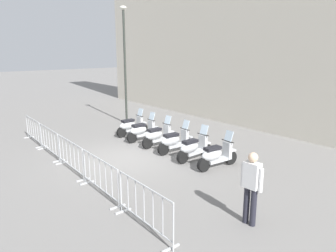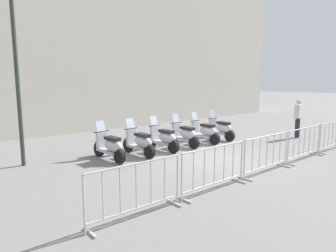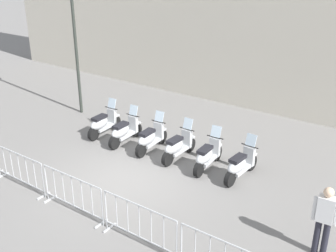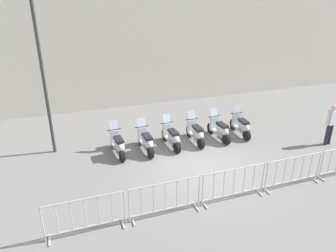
{
  "view_description": "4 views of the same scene",
  "coord_description": "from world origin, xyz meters",
  "px_view_note": "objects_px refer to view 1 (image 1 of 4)",
  "views": [
    {
      "loc": [
        8.94,
        -6.5,
        3.86
      ],
      "look_at": [
        0.42,
        1.8,
        1.03
      ],
      "focal_mm": 33.1,
      "sensor_mm": 36.0,
      "label": 1
    },
    {
      "loc": [
        -7.95,
        -5.7,
        2.57
      ],
      "look_at": [
        0.22,
        2.23,
        0.82
      ],
      "focal_mm": 31.79,
      "sensor_mm": 36.0,
      "label": 2
    },
    {
      "loc": [
        6.28,
        -8.74,
        6.3
      ],
      "look_at": [
        0.45,
        1.75,
        1.14
      ],
      "focal_mm": 44.24,
      "sensor_mm": 36.0,
      "label": 3
    },
    {
      "loc": [
        -5.46,
        -8.33,
        5.79
      ],
      "look_at": [
        -0.38,
        2.18,
        0.85
      ],
      "focal_mm": 33.31,
      "sensor_mm": 36.0,
      "label": 4
    }
  ],
  "objects_px": {
    "motorcycle_3": "(175,141)",
    "motorcycle_2": "(158,136)",
    "motorcycle_0": "(131,126)",
    "officer_near_row_end": "(251,184)",
    "barrier_segment_2": "(71,156)",
    "barrier_segment_3": "(100,177)",
    "motorcycle_1": "(142,131)",
    "barrier_segment_4": "(144,207)",
    "barrier_segment_0": "(33,131)",
    "motorcycle_4": "(193,148)",
    "street_lamp": "(125,55)",
    "barrier_segment_1": "(49,142)",
    "motorcycle_5": "(216,155)"
  },
  "relations": [
    {
      "from": "motorcycle_1",
      "to": "barrier_segment_3",
      "type": "bearing_deg",
      "value": -51.74
    },
    {
      "from": "motorcycle_1",
      "to": "street_lamp",
      "type": "height_order",
      "value": "street_lamp"
    },
    {
      "from": "motorcycle_0",
      "to": "barrier_segment_3",
      "type": "height_order",
      "value": "motorcycle_0"
    },
    {
      "from": "motorcycle_0",
      "to": "motorcycle_3",
      "type": "xyz_separation_m",
      "value": [
        3.27,
        -0.37,
        0.0
      ]
    },
    {
      "from": "motorcycle_1",
      "to": "barrier_segment_0",
      "type": "relative_size",
      "value": 0.83
    },
    {
      "from": "motorcycle_1",
      "to": "motorcycle_5",
      "type": "distance_m",
      "value": 4.38
    },
    {
      "from": "motorcycle_5",
      "to": "barrier_segment_4",
      "type": "distance_m",
      "value": 4.32
    },
    {
      "from": "barrier_segment_0",
      "to": "motorcycle_0",
      "type": "bearing_deg",
      "value": 61.58
    },
    {
      "from": "motorcycle_3",
      "to": "street_lamp",
      "type": "bearing_deg",
      "value": 162.24
    },
    {
      "from": "motorcycle_3",
      "to": "motorcycle_2",
      "type": "bearing_deg",
      "value": 175.25
    },
    {
      "from": "barrier_segment_2",
      "to": "barrier_segment_4",
      "type": "xyz_separation_m",
      "value": [
        4.33,
        -0.48,
        0.0
      ]
    },
    {
      "from": "barrier_segment_3",
      "to": "barrier_segment_4",
      "type": "distance_m",
      "value": 2.18
    },
    {
      "from": "motorcycle_0",
      "to": "motorcycle_3",
      "type": "height_order",
      "value": "same"
    },
    {
      "from": "motorcycle_4",
      "to": "street_lamp",
      "type": "bearing_deg",
      "value": 163.94
    },
    {
      "from": "motorcycle_2",
      "to": "barrier_segment_2",
      "type": "distance_m",
      "value": 3.98
    },
    {
      "from": "motorcycle_0",
      "to": "motorcycle_3",
      "type": "bearing_deg",
      "value": -6.4
    },
    {
      "from": "barrier_segment_1",
      "to": "motorcycle_0",
      "type": "bearing_deg",
      "value": 91.73
    },
    {
      "from": "officer_near_row_end",
      "to": "motorcycle_0",
      "type": "bearing_deg",
      "value": 160.59
    },
    {
      "from": "motorcycle_2",
      "to": "barrier_segment_3",
      "type": "height_order",
      "value": "motorcycle_2"
    },
    {
      "from": "motorcycle_1",
      "to": "barrier_segment_4",
      "type": "distance_m",
      "value": 7.15
    },
    {
      "from": "motorcycle_5",
      "to": "barrier_segment_2",
      "type": "xyz_separation_m",
      "value": [
        -3.16,
        -3.68,
        0.07
      ]
    },
    {
      "from": "officer_near_row_end",
      "to": "barrier_segment_1",
      "type": "bearing_deg",
      "value": -171.87
    },
    {
      "from": "barrier_segment_1",
      "to": "barrier_segment_3",
      "type": "xyz_separation_m",
      "value": [
        4.33,
        -0.48,
        0.0
      ]
    },
    {
      "from": "motorcycle_4",
      "to": "barrier_segment_4",
      "type": "distance_m",
      "value": 4.79
    },
    {
      "from": "barrier_segment_3",
      "to": "street_lamp",
      "type": "height_order",
      "value": "street_lamp"
    },
    {
      "from": "barrier_segment_1",
      "to": "street_lamp",
      "type": "relative_size",
      "value": 0.34
    },
    {
      "from": "motorcycle_3",
      "to": "barrier_segment_1",
      "type": "relative_size",
      "value": 0.83
    },
    {
      "from": "motorcycle_1",
      "to": "motorcycle_5",
      "type": "relative_size",
      "value": 1.0
    },
    {
      "from": "motorcycle_4",
      "to": "barrier_segment_4",
      "type": "bearing_deg",
      "value": -61.88
    },
    {
      "from": "barrier_segment_2",
      "to": "barrier_segment_1",
      "type": "bearing_deg",
      "value": 173.72
    },
    {
      "from": "barrier_segment_2",
      "to": "barrier_segment_3",
      "type": "xyz_separation_m",
      "value": [
        2.17,
        -0.24,
        0.0
      ]
    },
    {
      "from": "motorcycle_5",
      "to": "motorcycle_3",
      "type": "bearing_deg",
      "value": 174.61
    },
    {
      "from": "barrier_segment_1",
      "to": "motorcycle_4",
      "type": "bearing_deg",
      "value": 39.64
    },
    {
      "from": "street_lamp",
      "to": "motorcycle_1",
      "type": "bearing_deg",
      "value": -26.0
    },
    {
      "from": "motorcycle_1",
      "to": "motorcycle_2",
      "type": "bearing_deg",
      "value": -3.19
    },
    {
      "from": "motorcycle_3",
      "to": "motorcycle_0",
      "type": "bearing_deg",
      "value": 173.6
    },
    {
      "from": "motorcycle_0",
      "to": "street_lamp",
      "type": "height_order",
      "value": "street_lamp"
    },
    {
      "from": "motorcycle_0",
      "to": "officer_near_row_end",
      "type": "relative_size",
      "value": 1.0
    },
    {
      "from": "barrier_segment_2",
      "to": "barrier_segment_3",
      "type": "relative_size",
      "value": 1.0
    },
    {
      "from": "motorcycle_4",
      "to": "barrier_segment_2",
      "type": "relative_size",
      "value": 0.83
    },
    {
      "from": "motorcycle_2",
      "to": "motorcycle_5",
      "type": "relative_size",
      "value": 1.0
    },
    {
      "from": "motorcycle_0",
      "to": "barrier_segment_2",
      "type": "distance_m",
      "value": 4.83
    },
    {
      "from": "barrier_segment_1",
      "to": "motorcycle_3",
      "type": "bearing_deg",
      "value": 49.27
    },
    {
      "from": "barrier_segment_4",
      "to": "motorcycle_4",
      "type": "bearing_deg",
      "value": 118.12
    },
    {
      "from": "barrier_segment_4",
      "to": "barrier_segment_0",
      "type": "bearing_deg",
      "value": 173.72
    },
    {
      "from": "motorcycle_0",
      "to": "motorcycle_1",
      "type": "bearing_deg",
      "value": -11.24
    },
    {
      "from": "motorcycle_2",
      "to": "barrier_segment_4",
      "type": "relative_size",
      "value": 0.83
    },
    {
      "from": "barrier_segment_0",
      "to": "barrier_segment_1",
      "type": "distance_m",
      "value": 2.18
    },
    {
      "from": "motorcycle_2",
      "to": "barrier_segment_1",
      "type": "height_order",
      "value": "motorcycle_2"
    },
    {
      "from": "barrier_segment_0",
      "to": "street_lamp",
      "type": "height_order",
      "value": "street_lamp"
    }
  ]
}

